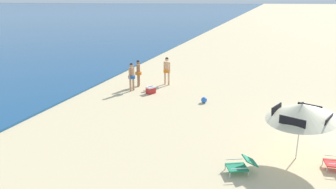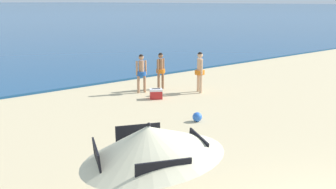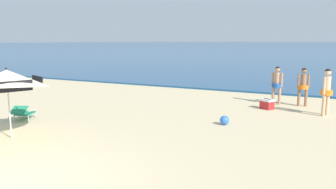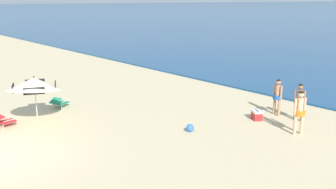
# 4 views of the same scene
# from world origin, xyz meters

# --- Properties ---
(beach_umbrella_striped_main) EXTENTS (3.23, 3.23, 2.08)m
(beach_umbrella_striped_main) POSITION_xyz_m (-2.53, 2.41, 1.68)
(beach_umbrella_striped_main) COLOR silver
(beach_umbrella_striped_main) RESTS_ON ground
(lounge_chair_beside_umbrella) EXTENTS (0.84, 1.02, 0.52)m
(lounge_chair_beside_umbrella) POSITION_xyz_m (-4.03, 4.08, 0.27)
(lounge_chair_beside_umbrella) COLOR #1E7F56
(lounge_chair_beside_umbrella) RESTS_ON ground
(person_standing_near_shore) EXTENTS (0.47, 0.39, 1.61)m
(person_standing_near_shore) POSITION_xyz_m (4.40, 11.00, 0.93)
(person_standing_near_shore) COLOR #8C6042
(person_standing_near_shore) RESTS_ON ground
(person_standing_beside) EXTENTS (0.42, 0.48, 1.72)m
(person_standing_beside) POSITION_xyz_m (5.30, 9.48, 1.00)
(person_standing_beside) COLOR #D8A87F
(person_standing_beside) RESTS_ON ground
(person_wading_in) EXTENTS (0.48, 0.40, 1.63)m
(person_wading_in) POSITION_xyz_m (3.35, 10.98, 0.95)
(person_wading_in) COLOR tan
(person_wading_in) RESTS_ON ground
(cooler_box) EXTENTS (0.60, 0.56, 0.43)m
(cooler_box) POSITION_xyz_m (3.19, 9.75, 0.20)
(cooler_box) COLOR red
(cooler_box) RESTS_ON ground
(beach_ball) EXTENTS (0.31, 0.31, 0.31)m
(beach_ball) POSITION_xyz_m (2.40, 6.53, 0.15)
(beach_ball) COLOR blue
(beach_ball) RESTS_ON ground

